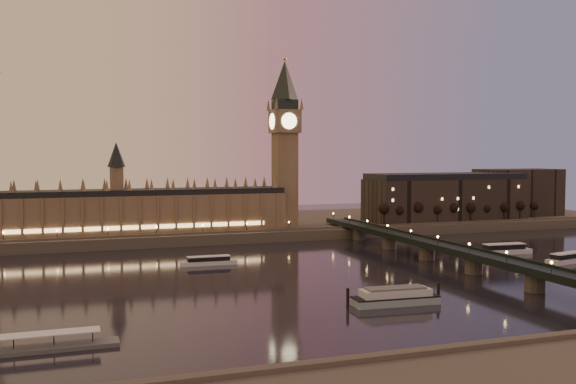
% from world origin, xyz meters
% --- Properties ---
extents(ground, '(700.00, 700.00, 0.00)m').
position_xyz_m(ground, '(0.00, 0.00, 0.00)').
color(ground, black).
rests_on(ground, ground).
extents(far_embankment, '(560.00, 130.00, 6.00)m').
position_xyz_m(far_embankment, '(30.00, 165.00, 3.00)').
color(far_embankment, '#423D35').
rests_on(far_embankment, ground).
extents(palace_of_westminster, '(180.00, 26.62, 52.00)m').
position_xyz_m(palace_of_westminster, '(-40.12, 120.99, 21.71)').
color(palace_of_westminster, brown).
rests_on(palace_of_westminster, ground).
extents(big_ben, '(17.68, 17.68, 104.00)m').
position_xyz_m(big_ben, '(53.99, 120.99, 63.95)').
color(big_ben, brown).
rests_on(big_ben, ground).
extents(westminster_bridge, '(13.20, 260.00, 15.30)m').
position_xyz_m(westminster_bridge, '(91.61, 0.00, 5.52)').
color(westminster_bridge, black).
rests_on(westminster_bridge, ground).
extents(city_block, '(155.00, 45.00, 34.00)m').
position_xyz_m(city_block, '(194.94, 130.93, 22.24)').
color(city_block, black).
rests_on(city_block, ground).
extents(bare_tree_0, '(6.19, 6.19, 12.58)m').
position_xyz_m(bare_tree_0, '(115.84, 109.00, 15.39)').
color(bare_tree_0, black).
rests_on(bare_tree_0, ground).
extents(bare_tree_1, '(6.19, 6.19, 12.58)m').
position_xyz_m(bare_tree_1, '(128.87, 109.00, 15.39)').
color(bare_tree_1, black).
rests_on(bare_tree_1, ground).
extents(bare_tree_2, '(6.19, 6.19, 12.58)m').
position_xyz_m(bare_tree_2, '(141.90, 109.00, 15.39)').
color(bare_tree_2, black).
rests_on(bare_tree_2, ground).
extents(bare_tree_3, '(6.19, 6.19, 12.58)m').
position_xyz_m(bare_tree_3, '(154.93, 109.00, 15.39)').
color(bare_tree_3, black).
rests_on(bare_tree_3, ground).
extents(bare_tree_4, '(6.19, 6.19, 12.58)m').
position_xyz_m(bare_tree_4, '(167.96, 109.00, 15.39)').
color(bare_tree_4, black).
rests_on(bare_tree_4, ground).
extents(bare_tree_5, '(6.19, 6.19, 12.58)m').
position_xyz_m(bare_tree_5, '(180.98, 109.00, 15.39)').
color(bare_tree_5, black).
rests_on(bare_tree_5, ground).
extents(bare_tree_6, '(6.19, 6.19, 12.58)m').
position_xyz_m(bare_tree_6, '(194.01, 109.00, 15.39)').
color(bare_tree_6, black).
rests_on(bare_tree_6, ground).
extents(bare_tree_7, '(6.19, 6.19, 12.58)m').
position_xyz_m(bare_tree_7, '(207.04, 109.00, 15.39)').
color(bare_tree_7, black).
rests_on(bare_tree_7, ground).
extents(bare_tree_8, '(6.19, 6.19, 12.58)m').
position_xyz_m(bare_tree_8, '(220.07, 109.00, 15.39)').
color(bare_tree_8, black).
rests_on(bare_tree_8, ground).
extents(bare_tree_9, '(6.19, 6.19, 12.58)m').
position_xyz_m(bare_tree_9, '(233.10, 109.00, 15.39)').
color(bare_tree_9, black).
rests_on(bare_tree_9, ground).
extents(cruise_boat_a, '(26.36, 6.53, 4.19)m').
position_xyz_m(cruise_boat_a, '(-11.25, 39.55, 1.85)').
color(cruise_boat_a, silver).
rests_on(cruise_boat_a, ground).
extents(cruise_boat_b, '(29.31, 8.97, 5.34)m').
position_xyz_m(cruise_boat_b, '(139.40, 21.85, 2.35)').
color(cruise_boat_b, silver).
rests_on(cruise_boat_b, ground).
extents(cruise_boat_c, '(25.17, 11.54, 4.87)m').
position_xyz_m(cruise_boat_c, '(149.94, -10.66, 2.14)').
color(cruise_boat_c, silver).
rests_on(cruise_boat_c, ground).
extents(moored_barge, '(34.88, 10.28, 6.41)m').
position_xyz_m(moored_barge, '(32.71, -57.98, 2.70)').
color(moored_barge, '#8BA3B1').
rests_on(moored_barge, ground).
extents(pontoon_pier, '(41.17, 6.86, 10.98)m').
position_xyz_m(pontoon_pier, '(-81.10, -73.18, 1.18)').
color(pontoon_pier, '#595B5E').
rests_on(pontoon_pier, ground).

